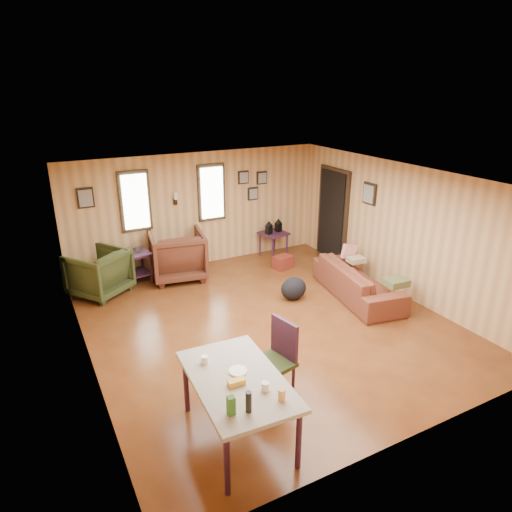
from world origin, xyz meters
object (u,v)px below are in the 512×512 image
(sofa, at_px, (358,276))
(side_table, at_px, (274,231))
(dining_table, at_px, (238,384))
(recliner_green, at_px, (99,271))
(end_table, at_px, (134,262))
(recliner_brown, at_px, (178,253))

(sofa, height_order, side_table, side_table)
(side_table, xyz_separation_m, dining_table, (-3.18, -4.75, 0.12))
(recliner_green, xyz_separation_m, side_table, (3.84, 0.22, 0.12))
(dining_table, bearing_deg, recliner_green, 101.37)
(side_table, bearing_deg, recliner_green, -176.70)
(recliner_green, bearing_deg, sofa, 115.55)
(end_table, distance_m, side_table, 3.15)
(recliner_brown, relative_size, side_table, 1.24)
(recliner_green, relative_size, side_table, 1.09)
(end_table, height_order, dining_table, dining_table)
(sofa, relative_size, recliner_brown, 1.97)
(recliner_green, xyz_separation_m, dining_table, (0.66, -4.53, 0.24))
(sofa, height_order, dining_table, dining_table)
(recliner_green, height_order, side_table, recliner_green)
(sofa, height_order, recliner_brown, recliner_brown)
(side_table, bearing_deg, dining_table, -123.78)
(recliner_green, bearing_deg, side_table, 148.00)
(recliner_brown, height_order, dining_table, recliner_brown)
(sofa, xyz_separation_m, end_table, (-3.46, 2.54, 0.02))
(sofa, bearing_deg, end_table, 63.58)
(sofa, bearing_deg, dining_table, 132.16)
(recliner_brown, distance_m, dining_table, 4.66)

